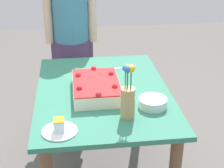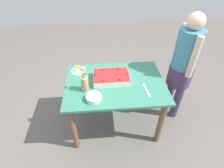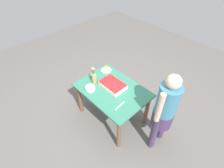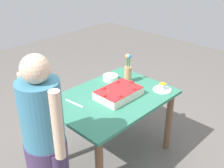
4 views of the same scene
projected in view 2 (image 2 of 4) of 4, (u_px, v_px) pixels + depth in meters
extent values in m
plane|color=#625D58|center=(115.00, 121.00, 2.58)|extent=(8.00, 8.00, 0.00)
cube|color=#337960|center=(115.00, 83.00, 2.12)|extent=(1.20, 0.86, 0.03)
cylinder|color=brown|center=(74.00, 129.00, 2.05)|extent=(0.07, 0.07, 0.71)
cylinder|color=brown|center=(161.00, 123.00, 2.12)|extent=(0.07, 0.07, 0.71)
cylinder|color=brown|center=(78.00, 90.00, 2.59)|extent=(0.07, 0.07, 0.71)
cylinder|color=brown|center=(147.00, 86.00, 2.66)|extent=(0.07, 0.07, 0.71)
cube|color=white|center=(111.00, 78.00, 2.12)|extent=(0.43, 0.29, 0.08)
cube|color=red|center=(111.00, 75.00, 2.09)|extent=(0.42, 0.29, 0.01)
sphere|color=red|center=(127.00, 73.00, 2.10)|extent=(0.04, 0.04, 0.04)
sphere|color=red|center=(118.00, 69.00, 2.18)|extent=(0.04, 0.04, 0.04)
sphere|color=red|center=(103.00, 70.00, 2.16)|extent=(0.04, 0.04, 0.04)
sphere|color=red|center=(95.00, 75.00, 2.07)|extent=(0.04, 0.04, 0.04)
sphere|color=red|center=(104.00, 80.00, 2.00)|extent=(0.04, 0.04, 0.04)
sphere|color=red|center=(120.00, 79.00, 2.01)|extent=(0.04, 0.04, 0.04)
cone|color=#2D8438|center=(119.00, 77.00, 2.05)|extent=(0.02, 0.02, 0.02)
cone|color=#2D8438|center=(120.00, 76.00, 2.06)|extent=(0.02, 0.02, 0.02)
cylinder|color=white|center=(78.00, 71.00, 2.29)|extent=(0.19, 0.19, 0.01)
cube|color=white|center=(78.00, 69.00, 2.27)|extent=(0.06, 0.06, 0.06)
cube|color=yellow|center=(78.00, 67.00, 2.25)|extent=(0.06, 0.06, 0.01)
cube|color=silver|center=(146.00, 90.00, 2.00)|extent=(0.04, 0.23, 0.00)
cylinder|color=tan|center=(85.00, 84.00, 1.95)|extent=(0.08, 0.08, 0.18)
cylinder|color=#2D8438|center=(85.00, 73.00, 1.86)|extent=(0.01, 0.01, 0.12)
sphere|color=gold|center=(84.00, 68.00, 1.82)|extent=(0.03, 0.03, 0.03)
cylinder|color=#2D8438|center=(84.00, 72.00, 1.87)|extent=(0.01, 0.01, 0.12)
sphere|color=#2D7AC7|center=(83.00, 67.00, 1.83)|extent=(0.03, 0.03, 0.03)
cylinder|color=#2D8438|center=(82.00, 72.00, 1.86)|extent=(0.01, 0.01, 0.12)
sphere|color=#2B78B9|center=(82.00, 68.00, 1.82)|extent=(0.04, 0.04, 0.04)
cylinder|color=#2D8438|center=(82.00, 74.00, 1.84)|extent=(0.01, 0.01, 0.12)
sphere|color=yellow|center=(82.00, 69.00, 1.81)|extent=(0.04, 0.04, 0.04)
cylinder|color=#2D8438|center=(84.00, 74.00, 1.84)|extent=(0.01, 0.01, 0.12)
sphere|color=pink|center=(83.00, 69.00, 1.80)|extent=(0.04, 0.04, 0.04)
cylinder|color=silver|center=(94.00, 98.00, 1.86)|extent=(0.17, 0.17, 0.05)
cylinder|color=#453357|center=(172.00, 84.00, 2.63)|extent=(0.11, 0.11, 0.78)
cylinder|color=#453357|center=(178.00, 96.00, 2.43)|extent=(0.11, 0.11, 0.78)
cylinder|color=#453357|center=(180.00, 75.00, 2.36)|extent=(0.31, 0.32, 0.28)
cylinder|color=teal|center=(187.00, 50.00, 2.12)|extent=(0.30, 0.30, 0.52)
sphere|color=beige|center=(196.00, 21.00, 1.90)|extent=(0.20, 0.20, 0.20)
cylinder|color=beige|center=(181.00, 43.00, 2.27)|extent=(0.08, 0.08, 0.52)
cylinder|color=beige|center=(194.00, 58.00, 1.98)|extent=(0.08, 0.08, 0.52)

